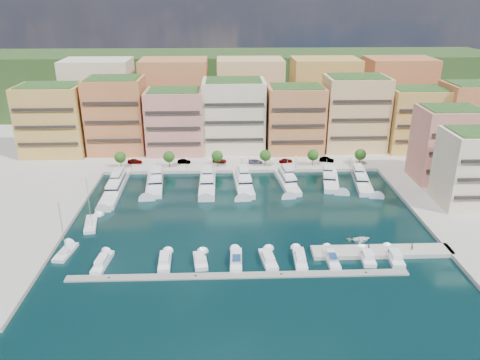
{
  "coord_description": "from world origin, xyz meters",
  "views": [
    {
      "loc": [
        -5.67,
        -113.37,
        55.59
      ],
      "look_at": [
        -1.3,
        9.01,
        6.0
      ],
      "focal_mm": 35.0,
      "sensor_mm": 36.0,
      "label": 1
    }
  ],
  "objects_px": {
    "cruiser_6": "(300,259)",
    "cruiser_9": "(394,257)",
    "tree_2": "(217,156)",
    "car_1": "(184,161)",
    "cruiser_7": "(331,258)",
    "cruiser_2": "(165,262)",
    "car_5": "(327,160)",
    "yacht_2": "(207,182)",
    "yacht_5": "(330,179)",
    "yacht_6": "(361,180)",
    "tree_4": "(313,155)",
    "lamppost_2": "(242,161)",
    "person_0": "(369,247)",
    "yacht_0": "(115,186)",
    "tender_1": "(349,239)",
    "car_2": "(219,161)",
    "sailboat_1": "(91,225)",
    "car_3": "(255,161)",
    "cruiser_3": "(200,261)",
    "lamppost_0": "(131,162)",
    "tree_5": "(360,154)",
    "tree_1": "(169,157)",
    "yacht_3": "(243,182)",
    "yacht_1": "(155,182)",
    "lamppost_4": "(350,159)",
    "cruiser_5": "(268,260)",
    "lamppost_1": "(187,161)",
    "cruiser_0": "(102,263)",
    "yacht_4": "(287,181)",
    "cruiser_4": "(236,260)",
    "cruiser_8": "(367,258)",
    "tree_0": "(120,157)",
    "person_1": "(412,246)",
    "car_0": "(135,161)",
    "car_4": "(286,161)",
    "tender_2": "(362,239)"
  },
  "relations": [
    {
      "from": "cruiser_6",
      "to": "cruiser_9",
      "type": "relative_size",
      "value": 1.13
    },
    {
      "from": "tree_2",
      "to": "car_1",
      "type": "relative_size",
      "value": 1.29
    },
    {
      "from": "cruiser_7",
      "to": "cruiser_2",
      "type": "bearing_deg",
      "value": 179.95
    },
    {
      "from": "car_5",
      "to": "yacht_2",
      "type": "bearing_deg",
      "value": 135.26
    },
    {
      "from": "yacht_5",
      "to": "car_1",
      "type": "relative_size",
      "value": 4.1
    },
    {
      "from": "yacht_6",
      "to": "cruiser_7",
      "type": "height_order",
      "value": "yacht_6"
    },
    {
      "from": "tree_4",
      "to": "lamppost_2",
      "type": "bearing_deg",
      "value": -174.53
    },
    {
      "from": "person_0",
      "to": "tree_2",
      "type": "bearing_deg",
      "value": 18.39
    },
    {
      "from": "yacht_0",
      "to": "tender_1",
      "type": "bearing_deg",
      "value": -27.75
    },
    {
      "from": "tree_2",
      "to": "car_2",
      "type": "bearing_deg",
      "value": 81.3
    },
    {
      "from": "sailboat_1",
      "to": "car_3",
      "type": "bearing_deg",
      "value": 43.19
    },
    {
      "from": "yacht_2",
      "to": "cruiser_3",
      "type": "xyz_separation_m",
      "value": [
        -0.31,
        -44.24,
        -0.66
      ]
    },
    {
      "from": "lamppost_0",
      "to": "tender_1",
      "type": "distance_m",
      "value": 76.43
    },
    {
      "from": "tree_5",
      "to": "cruiser_2",
      "type": "bearing_deg",
      "value": -135.45
    },
    {
      "from": "tender_1",
      "to": "car_2",
      "type": "height_order",
      "value": "car_2"
    },
    {
      "from": "tree_2",
      "to": "lamppost_0",
      "type": "height_order",
      "value": "tree_2"
    },
    {
      "from": "tree_1",
      "to": "tree_4",
      "type": "bearing_deg",
      "value": 0.0
    },
    {
      "from": "yacht_3",
      "to": "sailboat_1",
      "type": "height_order",
      "value": "sailboat_1"
    },
    {
      "from": "tree_1",
      "to": "yacht_1",
      "type": "height_order",
      "value": "tree_1"
    },
    {
      "from": "tree_5",
      "to": "lamppost_4",
      "type": "bearing_deg",
      "value": -150.1
    },
    {
      "from": "cruiser_5",
      "to": "yacht_3",
      "type": "bearing_deg",
      "value": 94.78
    },
    {
      "from": "yacht_0",
      "to": "cruiser_3",
      "type": "height_order",
      "value": "yacht_0"
    },
    {
      "from": "tree_2",
      "to": "lamppost_1",
      "type": "distance_m",
      "value": 10.3
    },
    {
      "from": "cruiser_0",
      "to": "cruiser_3",
      "type": "xyz_separation_m",
      "value": [
        21.36,
        0.02,
        0.0
      ]
    },
    {
      "from": "yacht_4",
      "to": "cruiser_3",
      "type": "xyz_separation_m",
      "value": [
        -24.88,
        -44.54,
        -0.54
      ]
    },
    {
      "from": "yacht_2",
      "to": "cruiser_4",
      "type": "xyz_separation_m",
      "value": [
        7.57,
        -44.28,
        -0.64
      ]
    },
    {
      "from": "car_5",
      "to": "lamppost_2",
      "type": "bearing_deg",
      "value": 123.14
    },
    {
      "from": "tree_1",
      "to": "cruiser_0",
      "type": "height_order",
      "value": "tree_1"
    },
    {
      "from": "lamppost_4",
      "to": "yacht_5",
      "type": "xyz_separation_m",
      "value": [
        -8.64,
        -10.23,
        -2.62
      ]
    },
    {
      "from": "yacht_2",
      "to": "person_0",
      "type": "xyz_separation_m",
      "value": [
        37.6,
        -42.09,
        0.7
      ]
    },
    {
      "from": "cruiser_8",
      "to": "sailboat_1",
      "type": "height_order",
      "value": "sailboat_1"
    },
    {
      "from": "lamppost_2",
      "to": "car_5",
      "type": "height_order",
      "value": "lamppost_2"
    },
    {
      "from": "yacht_3",
      "to": "tree_2",
      "type": "bearing_deg",
      "value": 120.03
    },
    {
      "from": "tree_0",
      "to": "car_3",
      "type": "bearing_deg",
      "value": 3.58
    },
    {
      "from": "lamppost_1",
      "to": "lamppost_2",
      "type": "height_order",
      "value": "same"
    },
    {
      "from": "lamppost_2",
      "to": "lamppost_4",
      "type": "bearing_deg",
      "value": 0.0
    },
    {
      "from": "tree_2",
      "to": "cruiser_0",
      "type": "distance_m",
      "value": 63.23
    },
    {
      "from": "tree_5",
      "to": "sailboat_1",
      "type": "xyz_separation_m",
      "value": [
        -79.97,
        -39.35,
        -4.43
      ]
    },
    {
      "from": "yacht_1",
      "to": "cruiser_0",
      "type": "distance_m",
      "value": 44.96
    },
    {
      "from": "tender_1",
      "to": "person_1",
      "type": "bearing_deg",
      "value": -94.12
    },
    {
      "from": "tree_1",
      "to": "car_0",
      "type": "height_order",
      "value": "tree_1"
    },
    {
      "from": "cruiser_9",
      "to": "car_4",
      "type": "bearing_deg",
      "value": 105.19
    },
    {
      "from": "lamppost_0",
      "to": "cruiser_0",
      "type": "bearing_deg",
      "value": -86.51
    },
    {
      "from": "cruiser_2",
      "to": "tree_4",
      "type": "bearing_deg",
      "value": 53.48
    },
    {
      "from": "tree_4",
      "to": "lamppost_1",
      "type": "bearing_deg",
      "value": -176.87
    },
    {
      "from": "yacht_2",
      "to": "tender_1",
      "type": "bearing_deg",
      "value": -45.42
    },
    {
      "from": "sailboat_1",
      "to": "cruiser_5",
      "type": "bearing_deg",
      "value": -23.2
    },
    {
      "from": "cruiser_2",
      "to": "sailboat_1",
      "type": "bearing_deg",
      "value": 138.19
    },
    {
      "from": "cruiser_8",
      "to": "tender_2",
      "type": "height_order",
      "value": "cruiser_8"
    },
    {
      "from": "lamppost_4",
      "to": "yacht_6",
      "type": "xyz_separation_m",
      "value": [
        0.9,
        -11.44,
        -2.62
      ]
    }
  ]
}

